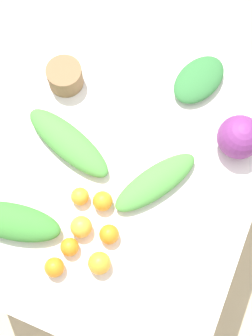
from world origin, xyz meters
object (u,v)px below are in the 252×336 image
orange_3 (70,247)px  orange_5 (80,196)px  orange_0 (81,227)px  orange_1 (103,201)px  cabbage_purple (239,137)px  greens_bunch_beet_tops (155,182)px  greens_bunch_chard (13,222)px  orange_4 (99,263)px  orange_2 (109,234)px  paper_bag (65,76)px  greens_bunch_kale (68,143)px  greens_bunch_dandelion (199,80)px  orange_6 (54,267)px

orange_3 → orange_5: (-0.18, -0.04, 0.00)m
orange_0 → orange_1: (-0.11, 0.03, -0.00)m
cabbage_purple → greens_bunch_beet_tops: cabbage_purple is taller
greens_bunch_beet_tops → orange_3: size_ratio=5.31×
greens_bunch_chard → orange_4: size_ratio=4.41×
greens_bunch_beet_tops → orange_5: (0.15, -0.23, 0.00)m
orange_1 → orange_2: (0.10, 0.07, -0.00)m
cabbage_purple → orange_0: (0.52, -0.40, -0.04)m
paper_bag → orange_0: 0.60m
orange_2 → orange_5: orange_2 is taller
paper_bag → orange_0: size_ratio=1.78×
orange_2 → paper_bag: bearing=-141.3°
orange_1 → orange_4: orange_4 is taller
cabbage_purple → greens_bunch_kale: 0.63m
orange_5 → greens_bunch_beet_tops: bearing=123.7°
greens_bunch_dandelion → orange_3: (0.79, -0.19, 0.00)m
orange_1 → greens_bunch_dandelion: bearing=165.6°
paper_bag → greens_bunch_kale: paper_bag is taller
cabbage_purple → greens_bunch_chard: bearing=-47.0°
paper_bag → greens_bunch_beet_tops: bearing=61.7°
orange_0 → orange_2: size_ratio=1.10×
greens_bunch_beet_tops → orange_4: 0.35m
greens_bunch_chard → greens_bunch_kale: greens_bunch_chard is taller
greens_bunch_beet_tops → greens_bunch_kale: (-0.02, -0.36, 0.00)m
cabbage_purple → orange_4: 0.67m
greens_bunch_beet_tops → orange_4: size_ratio=4.39×
orange_5 → cabbage_purple: bearing=132.5°
paper_bag → greens_bunch_beet_tops: paper_bag is taller
orange_3 → orange_4: bearing=84.5°
orange_2 → cabbage_purple: bearing=149.0°
greens_bunch_chard → paper_bag: bearing=-173.3°
paper_bag → greens_bunch_dandelion: 0.52m
cabbage_purple → orange_5: size_ratio=2.47×
greens_bunch_kale → orange_0: orange_0 is taller
cabbage_purple → paper_bag: (0.00, -0.70, -0.03)m
orange_0 → greens_bunch_beet_tops: bearing=144.6°
orange_2 → greens_bunch_dandelion: bearing=173.1°
greens_bunch_beet_tops → orange_5: 0.28m
cabbage_purple → orange_6: size_ratio=2.34×
greens_bunch_dandelion → greens_bunch_beet_tops: bearing=-0.5°
greens_bunch_chard → orange_1: size_ratio=4.82×
cabbage_purple → orange_0: cabbage_purple is taller
orange_3 → orange_6: (0.08, -0.02, 0.00)m
greens_bunch_kale → orange_2: (0.26, 0.28, 0.00)m
greens_bunch_chard → orange_2: 0.34m
greens_bunch_kale → orange_1: orange_1 is taller
orange_6 → orange_3: bearing=167.3°
greens_bunch_kale → orange_5: bearing=36.1°
paper_bag → greens_bunch_dandelion: (-0.20, 0.48, -0.02)m
orange_0 → orange_1: size_ratio=1.07×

